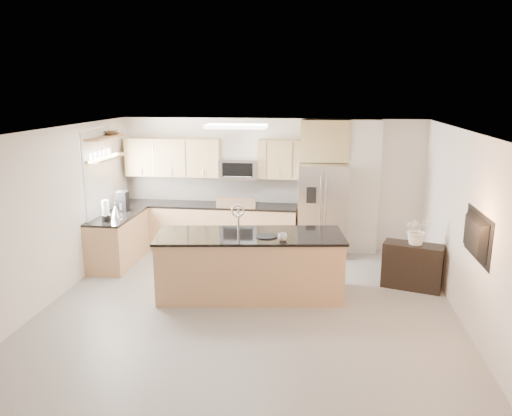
# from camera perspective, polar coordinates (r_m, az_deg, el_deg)

# --- Properties ---
(floor) EXTENTS (6.50, 6.50, 0.00)m
(floor) POSITION_cam_1_polar(r_m,az_deg,el_deg) (7.35, -1.05, -12.00)
(floor) COLOR #A3A09B
(floor) RESTS_ON ground
(ceiling) EXTENTS (6.00, 6.50, 0.02)m
(ceiling) POSITION_cam_1_polar(r_m,az_deg,el_deg) (6.66, -1.15, 8.64)
(ceiling) COLOR white
(ceiling) RESTS_ON wall_back
(wall_back) EXTENTS (6.00, 0.02, 2.60)m
(wall_back) POSITION_cam_1_polar(r_m,az_deg,el_deg) (10.03, 1.64, 2.78)
(wall_back) COLOR silver
(wall_back) RESTS_ON floor
(wall_front) EXTENTS (6.00, 0.02, 2.60)m
(wall_front) POSITION_cam_1_polar(r_m,az_deg,el_deg) (3.92, -8.35, -14.98)
(wall_front) COLOR silver
(wall_front) RESTS_ON floor
(wall_left) EXTENTS (0.02, 6.50, 2.60)m
(wall_left) POSITION_cam_1_polar(r_m,az_deg,el_deg) (7.90, -23.17, -1.26)
(wall_left) COLOR silver
(wall_left) RESTS_ON floor
(wall_right) EXTENTS (0.02, 6.50, 2.60)m
(wall_right) POSITION_cam_1_polar(r_m,az_deg,el_deg) (7.11, 23.60, -2.85)
(wall_right) COLOR silver
(wall_right) RESTS_ON floor
(back_counter) EXTENTS (3.55, 0.66, 1.44)m
(back_counter) POSITION_cam_1_polar(r_m,az_deg,el_deg) (10.11, -5.50, -2.01)
(back_counter) COLOR tan
(back_counter) RESTS_ON floor
(left_counter) EXTENTS (0.66, 1.50, 0.92)m
(left_counter) POSITION_cam_1_polar(r_m,az_deg,el_deg) (9.56, -15.47, -3.43)
(left_counter) COLOR tan
(left_counter) RESTS_ON floor
(range) EXTENTS (0.76, 0.64, 1.14)m
(range) POSITION_cam_1_polar(r_m,az_deg,el_deg) (9.98, -2.01, -2.16)
(range) COLOR black
(range) RESTS_ON floor
(upper_cabinets) EXTENTS (3.50, 0.33, 0.75)m
(upper_cabinets) POSITION_cam_1_polar(r_m,az_deg,el_deg) (10.00, -5.92, 5.73)
(upper_cabinets) COLOR tan
(upper_cabinets) RESTS_ON wall_back
(microwave) EXTENTS (0.76, 0.40, 0.40)m
(microwave) POSITION_cam_1_polar(r_m,az_deg,el_deg) (9.86, -1.95, 4.53)
(microwave) COLOR #B5B4B7
(microwave) RESTS_ON upper_cabinets
(refrigerator) EXTENTS (0.92, 0.78, 1.78)m
(refrigerator) POSITION_cam_1_polar(r_m,az_deg,el_deg) (9.71, 7.63, -0.18)
(refrigerator) COLOR #B5B4B7
(refrigerator) RESTS_ON floor
(partition_column) EXTENTS (0.60, 0.30, 2.60)m
(partition_column) POSITION_cam_1_polar(r_m,az_deg,el_deg) (9.87, 12.13, 2.31)
(partition_column) COLOR beige
(partition_column) RESTS_ON floor
(window) EXTENTS (0.04, 1.15, 1.65)m
(window) POSITION_cam_1_polar(r_m,az_deg,el_deg) (9.42, -17.62, 3.61)
(window) COLOR white
(window) RESTS_ON wall_left
(shelf_lower) EXTENTS (0.30, 1.20, 0.04)m
(shelf_lower) POSITION_cam_1_polar(r_m,az_deg,el_deg) (9.41, -16.79, 5.51)
(shelf_lower) COLOR #945B3B
(shelf_lower) RESTS_ON wall_left
(shelf_upper) EXTENTS (0.30, 1.20, 0.04)m
(shelf_upper) POSITION_cam_1_polar(r_m,az_deg,el_deg) (9.37, -16.94, 7.75)
(shelf_upper) COLOR #945B3B
(shelf_upper) RESTS_ON wall_left
(ceiling_fixture) EXTENTS (1.00, 0.50, 0.06)m
(ceiling_fixture) POSITION_cam_1_polar(r_m,az_deg,el_deg) (8.30, -2.26, 9.31)
(ceiling_fixture) COLOR white
(ceiling_fixture) RESTS_ON ceiling
(island) EXTENTS (2.98, 1.40, 1.41)m
(island) POSITION_cam_1_polar(r_m,az_deg,el_deg) (7.80, -0.70, -6.49)
(island) COLOR tan
(island) RESTS_ON floor
(credenza) EXTENTS (1.00, 0.64, 0.74)m
(credenza) POSITION_cam_1_polar(r_m,az_deg,el_deg) (8.50, 17.43, -6.35)
(credenza) COLOR black
(credenza) RESTS_ON floor
(cup) EXTENTS (0.14, 0.14, 0.11)m
(cup) POSITION_cam_1_polar(r_m,az_deg,el_deg) (7.33, 3.06, -3.33)
(cup) COLOR silver
(cup) RESTS_ON island
(platter) EXTENTS (0.43, 0.43, 0.02)m
(platter) POSITION_cam_1_polar(r_m,az_deg,el_deg) (7.52, 1.22, -3.24)
(platter) COLOR black
(platter) RESTS_ON island
(blender) EXTENTS (0.16, 0.16, 0.37)m
(blender) POSITION_cam_1_polar(r_m,az_deg,el_deg) (9.01, -16.79, -0.45)
(blender) COLOR black
(blender) RESTS_ON left_counter
(kettle) EXTENTS (0.20, 0.20, 0.25)m
(kettle) POSITION_cam_1_polar(r_m,az_deg,el_deg) (9.27, -15.75, -0.32)
(kettle) COLOR #B5B4B7
(kettle) RESTS_ON left_counter
(coffee_maker) EXTENTS (0.21, 0.25, 0.36)m
(coffee_maker) POSITION_cam_1_polar(r_m,az_deg,el_deg) (9.73, -15.02, 0.73)
(coffee_maker) COLOR black
(coffee_maker) RESTS_ON left_counter
(bowl) EXTENTS (0.46, 0.46, 0.10)m
(bowl) POSITION_cam_1_polar(r_m,az_deg,el_deg) (9.70, -16.10, 8.39)
(bowl) COLOR #B5B4B7
(bowl) RESTS_ON shelf_upper
(flower_vase) EXTENTS (0.72, 0.65, 0.72)m
(flower_vase) POSITION_cam_1_polar(r_m,az_deg,el_deg) (8.29, 18.05, -1.59)
(flower_vase) COLOR white
(flower_vase) RESTS_ON credenza
(television) EXTENTS (0.14, 1.08, 0.62)m
(television) POSITION_cam_1_polar(r_m,az_deg,el_deg) (6.89, 23.36, -2.90)
(television) COLOR black
(television) RESTS_ON wall_right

